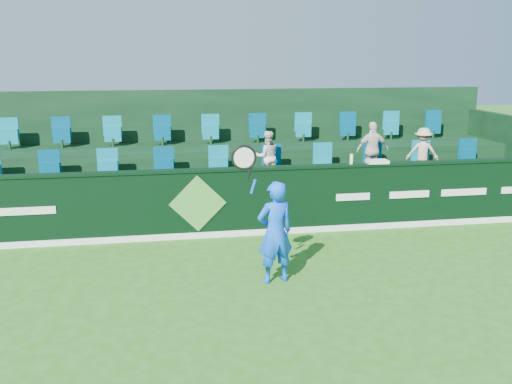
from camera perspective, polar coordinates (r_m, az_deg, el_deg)
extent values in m
plane|color=#266217|center=(7.55, -3.55, -13.84)|extent=(60.00, 60.00, 0.00)
cube|color=black|center=(11.06, -5.88, -1.27)|extent=(16.00, 0.20, 1.30)
cube|color=black|center=(10.90, -5.97, 2.16)|extent=(16.00, 0.24, 0.05)
cube|color=white|center=(11.12, -5.77, -4.35)|extent=(16.00, 0.02, 0.12)
cube|color=#4A9235|center=(10.93, -5.85, -1.17)|extent=(1.10, 0.02, 1.10)
cube|color=white|center=(11.18, -21.91, -1.77)|extent=(1.00, 0.01, 0.14)
cube|color=white|center=(11.55, 9.68, -0.48)|extent=(0.70, 0.01, 0.14)
cube|color=white|center=(12.00, 15.09, -0.24)|extent=(0.85, 0.01, 0.14)
cube|color=white|center=(12.54, 20.08, -0.01)|extent=(1.00, 0.01, 0.14)
cube|color=black|center=(12.18, -6.22, -1.09)|extent=(16.00, 2.00, 0.80)
cube|color=black|center=(13.97, -6.75, 1.86)|extent=(16.00, 1.80, 1.30)
cube|color=black|center=(14.84, -7.04, 5.09)|extent=(16.00, 0.20, 2.60)
cube|color=black|center=(15.50, 24.08, 3.25)|extent=(0.20, 4.00, 2.00)
cube|color=#08768C|center=(12.41, -6.42, 2.50)|extent=(13.50, 0.50, 0.60)
cube|color=#08768C|center=(14.11, -6.93, 5.89)|extent=(13.50, 0.50, 0.60)
imported|color=blue|center=(8.80, 1.92, -4.05)|extent=(0.66, 0.51, 1.62)
cylinder|color=#143FBF|center=(8.44, -0.27, 0.56)|extent=(0.10, 0.04, 0.22)
cylinder|color=black|center=(8.39, -0.68, 1.88)|extent=(0.09, 0.03, 0.20)
torus|color=black|center=(8.33, -1.23, 3.47)|extent=(0.47, 0.04, 0.47)
cylinder|color=silver|center=(8.33, -1.23, 3.47)|extent=(0.39, 0.01, 0.39)
imported|color=silver|center=(12.19, 1.14, 3.57)|extent=(0.55, 0.44, 1.10)
imported|color=silver|center=(12.83, 11.57, 4.14)|extent=(0.73, 0.31, 1.25)
imported|color=tan|center=(13.31, 16.32, 3.86)|extent=(0.80, 0.63, 1.09)
cube|color=white|center=(11.69, 12.03, 3.00)|extent=(0.42, 0.27, 0.06)
cylinder|color=white|center=(11.49, 9.52, 3.28)|extent=(0.06, 0.06, 0.20)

